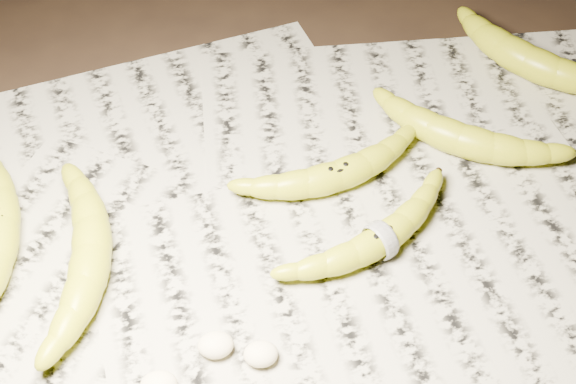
{
  "coord_description": "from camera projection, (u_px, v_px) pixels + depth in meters",
  "views": [
    {
      "loc": [
        -0.03,
        -0.52,
        0.65
      ],
      "look_at": [
        0.02,
        0.02,
        0.05
      ],
      "focal_mm": 50.0,
      "sensor_mm": 36.0,
      "label": 1
    }
  ],
  "objects": [
    {
      "name": "banana_upper_a",
      "position": [
        461.0,
        137.0,
        0.89
      ],
      "size": [
        0.2,
        0.16,
        0.04
      ],
      "primitive_type": null,
      "rotation": [
        0.0,
        0.0,
        -0.55
      ],
      "color": "gold",
      "rests_on": "newspaper_patch"
    },
    {
      "name": "newspaper_patch",
      "position": [
        272.0,
        251.0,
        0.82
      ],
      "size": [
        0.9,
        0.7,
        0.01
      ],
      "primitive_type": "cube",
      "color": "#A19E8A",
      "rests_on": "ground"
    },
    {
      "name": "flesh_chunk_c",
      "position": [
        261.0,
        352.0,
        0.72
      ],
      "size": [
        0.03,
        0.03,
        0.02
      ],
      "primitive_type": "ellipsoid",
      "color": "beige",
      "rests_on": "newspaper_patch"
    },
    {
      "name": "measuring_tape",
      "position": [
        380.0,
        238.0,
        0.8
      ],
      "size": [
        0.03,
        0.04,
        0.04
      ],
      "primitive_type": "torus",
      "rotation": [
        0.0,
        1.57,
        0.56
      ],
      "color": "white",
      "rests_on": "newspaper_patch"
    },
    {
      "name": "banana_left_b",
      "position": [
        90.0,
        253.0,
        0.78
      ],
      "size": [
        0.07,
        0.21,
        0.04
      ],
      "primitive_type": null,
      "rotation": [
        0.0,
        0.0,
        1.56
      ],
      "color": "gold",
      "rests_on": "newspaper_patch"
    },
    {
      "name": "banana_upper_b",
      "position": [
        529.0,
        59.0,
        0.98
      ],
      "size": [
        0.19,
        0.19,
        0.04
      ],
      "primitive_type": null,
      "rotation": [
        0.0,
        0.0,
        -0.81
      ],
      "color": "gold",
      "rests_on": "newspaper_patch"
    },
    {
      "name": "ground",
      "position": [
        269.0,
        237.0,
        0.83
      ],
      "size": [
        3.0,
        3.0,
        0.0
      ],
      "primitive_type": "plane",
      "color": "black",
      "rests_on": "ground"
    },
    {
      "name": "banana_taped",
      "position": [
        380.0,
        238.0,
        0.8
      ],
      "size": [
        0.19,
        0.15,
        0.03
      ],
      "primitive_type": null,
      "rotation": [
        0.0,
        0.0,
        0.56
      ],
      "color": "gold",
      "rests_on": "newspaper_patch"
    },
    {
      "name": "flesh_chunk_b",
      "position": [
        215.0,
        343.0,
        0.73
      ],
      "size": [
        0.03,
        0.03,
        0.02
      ],
      "primitive_type": "ellipsoid",
      "color": "beige",
      "rests_on": "newspaper_patch"
    },
    {
      "name": "flesh_chunk_a",
      "position": [
        158.0,
        383.0,
        0.7
      ],
      "size": [
        0.03,
        0.03,
        0.02
      ],
      "primitive_type": "ellipsoid",
      "color": "beige",
      "rests_on": "newspaper_patch"
    },
    {
      "name": "banana_center",
      "position": [
        337.0,
        173.0,
        0.86
      ],
      "size": [
        0.2,
        0.11,
        0.04
      ],
      "primitive_type": null,
      "rotation": [
        0.0,
        0.0,
        0.31
      ],
      "color": "gold",
      "rests_on": "newspaper_patch"
    }
  ]
}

